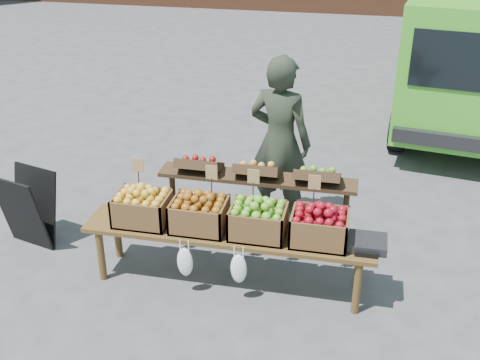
% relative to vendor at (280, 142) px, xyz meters
% --- Properties ---
extents(ground, '(80.00, 80.00, 0.00)m').
position_rel_vendor_xyz_m(ground, '(-0.89, -1.26, -0.95)').
color(ground, '#4B4A4D').
extents(vendor, '(0.79, 0.62, 1.90)m').
position_rel_vendor_xyz_m(vendor, '(0.00, 0.00, 0.00)').
color(vendor, '#262E21').
rests_on(vendor, ground).
extents(chalkboard_sign, '(0.61, 0.44, 0.84)m').
position_rel_vendor_xyz_m(chalkboard_sign, '(-2.45, -1.05, -0.53)').
color(chalkboard_sign, black).
rests_on(chalkboard_sign, ground).
extents(back_table, '(2.10, 0.44, 1.04)m').
position_rel_vendor_xyz_m(back_table, '(-0.14, -0.56, -0.43)').
color(back_table, '#392716').
rests_on(back_table, ground).
extents(display_bench, '(2.70, 0.56, 0.57)m').
position_rel_vendor_xyz_m(display_bench, '(-0.27, -1.28, -0.66)').
color(display_bench, '#53391A').
rests_on(display_bench, ground).
extents(crate_golden_apples, '(0.50, 0.40, 0.28)m').
position_rel_vendor_xyz_m(crate_golden_apples, '(-1.09, -1.28, -0.24)').
color(crate_golden_apples, yellow).
rests_on(crate_golden_apples, display_bench).
extents(crate_russet_pears, '(0.50, 0.40, 0.28)m').
position_rel_vendor_xyz_m(crate_russet_pears, '(-0.54, -1.28, -0.24)').
color(crate_russet_pears, '#A45B19').
rests_on(crate_russet_pears, display_bench).
extents(crate_red_apples, '(0.50, 0.40, 0.28)m').
position_rel_vendor_xyz_m(crate_red_apples, '(0.01, -1.28, -0.24)').
color(crate_red_apples, '#388220').
rests_on(crate_red_apples, display_bench).
extents(crate_green_apples, '(0.50, 0.40, 0.28)m').
position_rel_vendor_xyz_m(crate_green_apples, '(0.56, -1.28, -0.24)').
color(crate_green_apples, maroon).
rests_on(crate_green_apples, display_bench).
extents(weighing_scale, '(0.34, 0.30, 0.08)m').
position_rel_vendor_xyz_m(weighing_scale, '(0.98, -1.28, -0.34)').
color(weighing_scale, black).
rests_on(weighing_scale, display_bench).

